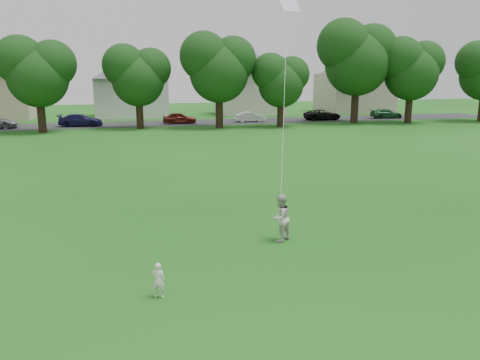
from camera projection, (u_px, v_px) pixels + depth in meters
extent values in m
plane|color=#144E12|center=(220.00, 287.00, 11.92)|extent=(160.00, 160.00, 0.00)
cube|color=#2D2D30|center=(136.00, 124.00, 51.47)|extent=(90.00, 7.00, 0.01)
imported|color=white|center=(158.00, 280.00, 11.27)|extent=(0.38, 0.31, 0.89)
imported|color=beige|center=(280.00, 218.00, 15.07)|extent=(0.95, 0.91, 1.55)
cylinder|color=white|center=(284.00, 96.00, 16.13)|extent=(0.01, 0.01, 7.93)
cylinder|color=black|center=(41.00, 114.00, 43.54)|extent=(0.73, 0.73, 3.43)
cylinder|color=black|center=(140.00, 112.00, 46.91)|extent=(0.72, 0.72, 3.22)
cylinder|color=black|center=(219.00, 110.00, 47.45)|extent=(0.76, 0.76, 3.70)
cylinder|color=black|center=(280.00, 113.00, 48.44)|extent=(0.69, 0.69, 2.91)
cylinder|color=black|center=(355.00, 103.00, 52.34)|extent=(0.82, 0.82, 4.38)
cylinder|color=black|center=(409.00, 106.00, 52.43)|extent=(0.75, 0.75, 3.65)
imported|color=#191646|center=(81.00, 120.00, 48.94)|extent=(4.62, 2.29, 1.29)
imported|color=#561711|center=(180.00, 118.00, 51.60)|extent=(3.77, 1.69, 1.26)
imported|color=silver|center=(250.00, 117.00, 53.68)|extent=(3.51, 1.36, 1.14)
imported|color=black|center=(322.00, 115.00, 55.98)|extent=(4.47, 2.16, 1.23)
imported|color=#1B532B|center=(386.00, 114.00, 58.20)|extent=(4.13, 2.08, 1.15)
cube|color=silver|center=(131.00, 98.00, 60.35)|extent=(8.93, 7.49, 4.86)
pyramid|color=#4F4D52|center=(129.00, 57.00, 59.23)|extent=(12.88, 12.88, 2.67)
cube|color=beige|center=(250.00, 93.00, 64.36)|extent=(8.44, 6.88, 5.58)
pyramid|color=#4F4D52|center=(250.00, 49.00, 63.07)|extent=(12.18, 12.18, 3.07)
cube|color=#BCAE9C|center=(354.00, 93.00, 68.45)|extent=(9.62, 7.66, 5.48)
pyramid|color=#4F4D52|center=(356.00, 52.00, 67.19)|extent=(13.88, 13.88, 3.01)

